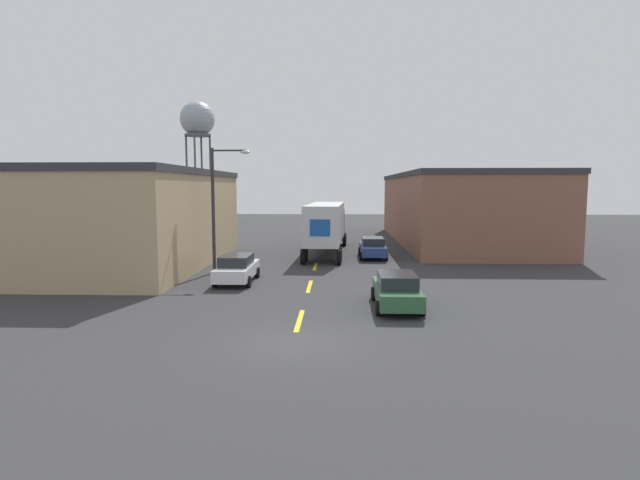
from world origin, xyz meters
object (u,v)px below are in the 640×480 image
object	(u,v)px
water_tower	(197,121)
semi_truck	(327,223)
parked_car_right_far	(373,247)
parked_car_right_near	(397,290)
parked_car_left_far	(237,268)
street_lamp	(218,201)

from	to	relation	value
water_tower	semi_truck	bearing A→B (deg)	-59.95
parked_car_right_far	parked_car_right_near	xyz separation A→B (m)	(0.00, -15.35, 0.00)
semi_truck	parked_car_left_far	bearing A→B (deg)	-108.12
parked_car_right_near	water_tower	xyz separation A→B (m)	(-23.13, 51.91, 13.97)
parked_car_left_far	street_lamp	size ratio (longest dim) A/B	0.61
parked_car_right_far	parked_car_right_near	bearing A→B (deg)	-90.00
parked_car_left_far	water_tower	world-z (taller)	water_tower
parked_car_right_far	water_tower	world-z (taller)	water_tower
parked_car_right_near	street_lamp	world-z (taller)	street_lamp
street_lamp	parked_car_right_near	bearing A→B (deg)	-41.01
parked_car_right_far	parked_car_left_far	distance (m)	12.73
parked_car_right_far	parked_car_right_near	size ratio (longest dim) A/B	1.00
semi_truck	parked_car_right_far	bearing A→B (deg)	-33.72
water_tower	parked_car_left_far	bearing A→B (deg)	-72.04
semi_truck	street_lamp	xyz separation A→B (m)	(-6.39, -9.33, 2.03)
parked_car_right_far	water_tower	distance (m)	45.47
parked_car_right_near	parked_car_left_far	size ratio (longest dim) A/B	1.00
water_tower	parked_car_right_near	bearing A→B (deg)	-65.98
water_tower	street_lamp	xyz separation A→B (m)	(13.31, -43.37, -10.36)
parked_car_left_far	street_lamp	distance (m)	5.01
semi_truck	water_tower	bearing A→B (deg)	122.60
parked_car_right_far	parked_car_right_near	distance (m)	15.35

